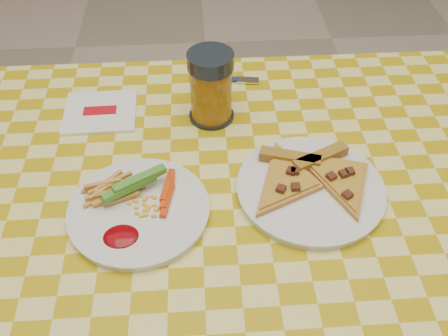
{
  "coord_description": "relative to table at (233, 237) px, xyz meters",
  "views": [
    {
      "loc": [
        -0.05,
        -0.52,
        1.37
      ],
      "look_at": [
        -0.01,
        0.07,
        0.78
      ],
      "focal_mm": 40.0,
      "sensor_mm": 36.0,
      "label": 1
    }
  ],
  "objects": [
    {
      "name": "table",
      "position": [
        0.0,
        0.0,
        0.0
      ],
      "size": [
        1.28,
        0.88,
        0.76
      ],
      "color": "silver",
      "rests_on": "ground"
    },
    {
      "name": "plate_left",
      "position": [
        -0.15,
        0.0,
        0.08
      ],
      "size": [
        0.26,
        0.26,
        0.01
      ],
      "primitive_type": "cylinder",
      "rotation": [
        0.0,
        0.0,
        -0.23
      ],
      "color": "white",
      "rests_on": "table"
    },
    {
      "name": "plate_right",
      "position": [
        0.13,
        0.03,
        0.08
      ],
      "size": [
        0.31,
        0.31,
        0.01
      ],
      "primitive_type": "cylinder",
      "rotation": [
        0.0,
        0.0,
        0.4
      ],
      "color": "white",
      "rests_on": "table"
    },
    {
      "name": "fries_veggies",
      "position": [
        -0.16,
        0.01,
        0.1
      ],
      "size": [
        0.16,
        0.15,
        0.04
      ],
      "color": "gold",
      "rests_on": "plate_left"
    },
    {
      "name": "pizza_slices",
      "position": [
        0.13,
        0.04,
        0.09
      ],
      "size": [
        0.28,
        0.24,
        0.02
      ],
      "color": "gold",
      "rests_on": "plate_right"
    },
    {
      "name": "drink_glass",
      "position": [
        -0.02,
        0.24,
        0.14
      ],
      "size": [
        0.09,
        0.09,
        0.14
      ],
      "color": "black",
      "rests_on": "table"
    },
    {
      "name": "napkin",
      "position": [
        -0.24,
        0.26,
        0.08
      ],
      "size": [
        0.14,
        0.13,
        0.01
      ],
      "rotation": [
        0.0,
        0.0,
        0.02
      ],
      "color": "white",
      "rests_on": "table"
    },
    {
      "name": "fork",
      "position": [
        0.01,
        0.36,
        0.08
      ],
      "size": [
        0.15,
        0.04,
        0.01
      ],
      "rotation": [
        0.0,
        0.0,
        -0.16
      ],
      "color": "navy",
      "rests_on": "table"
    }
  ]
}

